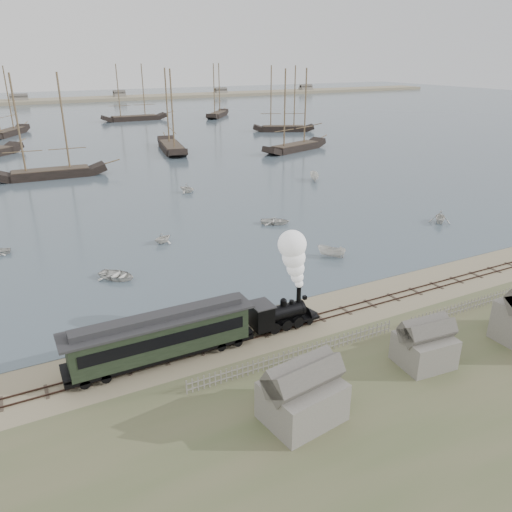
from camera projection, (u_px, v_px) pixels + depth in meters
name	position (u px, v px, depth m)	size (l,w,h in m)	color
ground	(317.00, 306.00, 48.74)	(600.00, 600.00, 0.00)	tan
harbor_water	(64.00, 120.00, 188.45)	(600.00, 336.00, 0.06)	#435560
rail_track	(329.00, 315.00, 47.08)	(120.00, 1.80, 0.16)	#34221C
picket_fence_west	(298.00, 360.00, 40.20)	(19.00, 0.10, 1.20)	slate
picket_fence_east	(469.00, 311.00, 47.93)	(15.00, 0.10, 1.20)	slate
shed_left	(301.00, 418.00, 33.76)	(5.00, 4.00, 4.10)	slate
shed_mid	(422.00, 363.00, 39.73)	(4.00, 3.50, 3.60)	slate
far_spit	(41.00, 103.00, 254.21)	(500.00, 20.00, 1.80)	tan
locomotive	(293.00, 286.00, 43.83)	(6.93, 2.59, 8.64)	black
passenger_coach	(161.00, 335.00, 39.27)	(15.22, 2.93, 3.70)	black
beached_dinghy	(263.00, 318.00, 45.75)	(4.02, 2.87, 0.83)	silver
rowboat_0	(117.00, 275.00, 54.43)	(4.28, 3.06, 0.89)	silver
rowboat_1	(163.00, 238.00, 64.73)	(2.75, 2.37, 1.45)	silver
rowboat_2	(331.00, 252.00, 60.26)	(3.46, 1.30, 1.34)	silver
rowboat_3	(275.00, 221.00, 72.13)	(4.17, 2.98, 0.86)	silver
rowboat_4	(440.00, 217.00, 72.46)	(3.44, 2.97, 1.81)	silver
rowboat_5	(314.00, 177.00, 96.86)	(4.08, 1.53, 1.57)	silver
rowboat_7	(187.00, 188.00, 88.43)	(3.18, 2.75, 1.68)	silver
schooner_2	(44.00, 126.00, 95.72)	(21.20, 4.89, 20.00)	black
schooner_3	(169.00, 110.00, 123.51)	(22.70, 5.24, 20.00)	black
schooner_4	(296.00, 110.00, 123.66)	(20.83, 4.81, 20.00)	black
schooner_5	(284.00, 99.00, 155.73)	(19.28, 4.45, 20.00)	black
schooner_7	(3.00, 101.00, 147.59)	(20.44, 4.72, 20.00)	black
schooner_8	(132.00, 92.00, 182.13)	(23.83, 5.50, 20.00)	black
schooner_9	(217.00, 90.00, 192.73)	(20.16, 4.65, 20.00)	black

